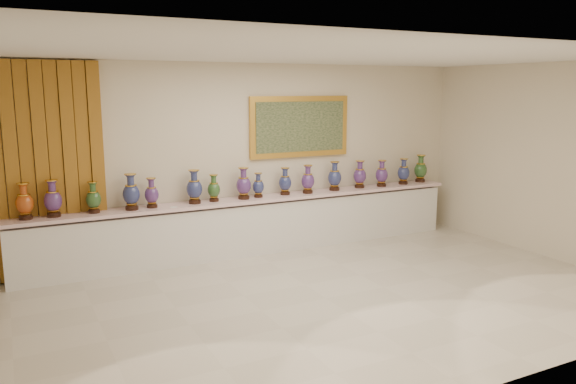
# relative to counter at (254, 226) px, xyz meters

# --- Properties ---
(ground) EXTENTS (8.00, 8.00, 0.00)m
(ground) POSITION_rel_counter_xyz_m (0.00, -2.27, -0.44)
(ground) COLOR beige
(ground) RESTS_ON ground
(room) EXTENTS (8.00, 8.00, 8.00)m
(room) POSITION_rel_counter_xyz_m (-2.40, 0.17, 1.14)
(room) COLOR beige
(room) RESTS_ON ground
(counter) EXTENTS (7.28, 0.48, 0.90)m
(counter) POSITION_rel_counter_xyz_m (0.00, 0.00, 0.00)
(counter) COLOR white
(counter) RESTS_ON ground
(vase_0) EXTENTS (0.29, 0.29, 0.49)m
(vase_0) POSITION_rel_counter_xyz_m (-3.28, -0.01, 0.68)
(vase_0) COLOR black
(vase_0) RESTS_ON counter
(vase_1) EXTENTS (0.29, 0.29, 0.50)m
(vase_1) POSITION_rel_counter_xyz_m (-2.94, -0.01, 0.69)
(vase_1) COLOR black
(vase_1) RESTS_ON counter
(vase_2) EXTENTS (0.26, 0.26, 0.44)m
(vase_2) POSITION_rel_counter_xyz_m (-2.42, -0.01, 0.66)
(vase_2) COLOR black
(vase_2) RESTS_ON counter
(vase_3) EXTENTS (0.27, 0.27, 0.52)m
(vase_3) POSITION_rel_counter_xyz_m (-1.91, -0.04, 0.70)
(vase_3) COLOR black
(vase_3) RESTS_ON counter
(vase_4) EXTENTS (0.21, 0.21, 0.44)m
(vase_4) POSITION_rel_counter_xyz_m (-1.61, -0.02, 0.66)
(vase_4) COLOR black
(vase_4) RESTS_ON counter
(vase_5) EXTENTS (0.30, 0.30, 0.51)m
(vase_5) POSITION_rel_counter_xyz_m (-0.97, -0.01, 0.69)
(vase_5) COLOR black
(vase_5) RESTS_ON counter
(vase_6) EXTENTS (0.22, 0.22, 0.42)m
(vase_6) POSITION_rel_counter_xyz_m (-0.66, 0.01, 0.65)
(vase_6) COLOR black
(vase_6) RESTS_ON counter
(vase_7) EXTENTS (0.28, 0.28, 0.50)m
(vase_7) POSITION_rel_counter_xyz_m (-0.18, -0.03, 0.69)
(vase_7) COLOR black
(vase_7) RESTS_ON counter
(vase_8) EXTENTS (0.21, 0.21, 0.39)m
(vase_8) POSITION_rel_counter_xyz_m (0.08, 0.00, 0.64)
(vase_8) COLOR black
(vase_8) RESTS_ON counter
(vase_9) EXTENTS (0.26, 0.26, 0.44)m
(vase_9) POSITION_rel_counter_xyz_m (0.56, 0.01, 0.66)
(vase_9) COLOR black
(vase_9) RESTS_ON counter
(vase_10) EXTENTS (0.28, 0.28, 0.47)m
(vase_10) POSITION_rel_counter_xyz_m (0.96, -0.05, 0.67)
(vase_10) COLOR black
(vase_10) RESTS_ON counter
(vase_11) EXTENTS (0.27, 0.27, 0.49)m
(vase_11) POSITION_rel_counter_xyz_m (1.49, -0.02, 0.68)
(vase_11) COLOR black
(vase_11) RESTS_ON counter
(vase_12) EXTENTS (0.28, 0.28, 0.48)m
(vase_12) POSITION_rel_counter_xyz_m (2.01, 0.00, 0.68)
(vase_12) COLOR black
(vase_12) RESTS_ON counter
(vase_13) EXTENTS (0.25, 0.25, 0.47)m
(vase_13) POSITION_rel_counter_xyz_m (2.44, -0.06, 0.67)
(vase_13) COLOR black
(vase_13) RESTS_ON counter
(vase_14) EXTENTS (0.28, 0.28, 0.47)m
(vase_14) POSITION_rel_counter_xyz_m (2.93, -0.04, 0.67)
(vase_14) COLOR black
(vase_14) RESTS_ON counter
(vase_15) EXTENTS (0.26, 0.26, 0.50)m
(vase_15) POSITION_rel_counter_xyz_m (3.37, 0.01, 0.69)
(vase_15) COLOR black
(vase_15) RESTS_ON counter
(label_card) EXTENTS (0.10, 0.06, 0.00)m
(label_card) POSITION_rel_counter_xyz_m (-1.33, -0.14, 0.47)
(label_card) COLOR white
(label_card) RESTS_ON counter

